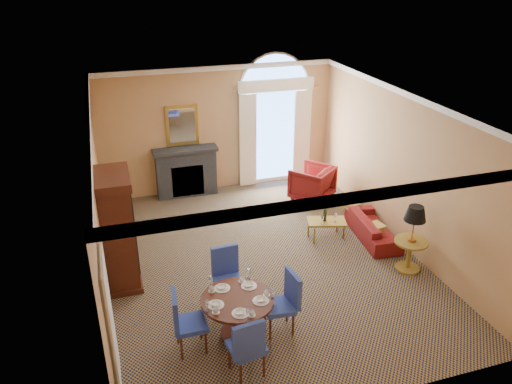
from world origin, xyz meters
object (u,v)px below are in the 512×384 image
object	(u,v)px
sofa	(373,227)
side_table	(413,230)
coffee_table	(327,222)
dining_table	(238,308)
armoire	(118,232)
armchair	(312,183)

from	to	relation	value
sofa	side_table	world-z (taller)	side_table
coffee_table	side_table	bearing A→B (deg)	-41.06
side_table	dining_table	bearing A→B (deg)	-166.93
armoire	armchair	bearing A→B (deg)	24.96
armchair	coffee_table	bearing A→B (deg)	36.69
dining_table	coffee_table	world-z (taller)	dining_table
coffee_table	side_table	size ratio (longest dim) A/B	0.68
dining_table	armchair	xyz separation A→B (m)	(3.12, 4.35, -0.12)
dining_table	side_table	bearing A→B (deg)	13.07
coffee_table	dining_table	bearing A→B (deg)	-121.24
dining_table	side_table	world-z (taller)	side_table
dining_table	armchair	bearing A→B (deg)	54.32
dining_table	side_table	xyz separation A→B (m)	(3.67, 0.85, 0.32)
sofa	coffee_table	distance (m)	1.03
coffee_table	side_table	world-z (taller)	side_table
sofa	side_table	distance (m)	1.43
armoire	side_table	bearing A→B (deg)	-13.49
armchair	sofa	bearing A→B (deg)	63.34
coffee_table	armoire	bearing A→B (deg)	-159.74
dining_table	sofa	bearing A→B (deg)	30.60
armchair	side_table	distance (m)	3.57
armoire	coffee_table	distance (m)	4.36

